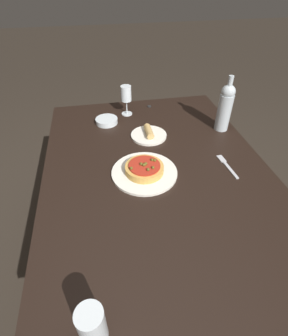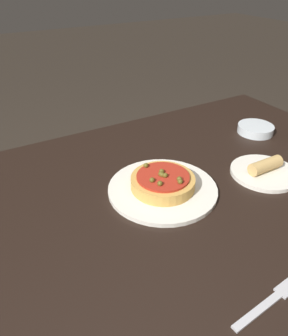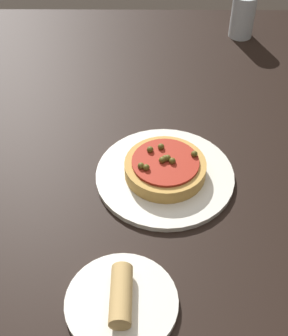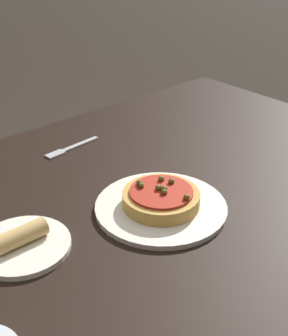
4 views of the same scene
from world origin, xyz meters
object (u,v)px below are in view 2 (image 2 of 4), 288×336
(dining_table, at_px, (169,226))
(dinner_plate, at_px, (163,189))
(fork, at_px, (272,300))
(side_bowl, at_px, (256,129))
(side_plate, at_px, (264,171))
(pizza, at_px, (163,182))

(dining_table, height_order, dinner_plate, dinner_plate)
(dinner_plate, height_order, fork, dinner_plate)
(dinner_plate, xyz_separation_m, side_bowl, (0.48, 0.13, 0.01))
(dining_table, bearing_deg, side_plate, -3.03)
(dining_table, distance_m, side_bowl, 0.54)
(side_bowl, bearing_deg, fork, -133.81)
(dinner_plate, xyz_separation_m, pizza, (-0.00, -0.00, 0.02))
(fork, bearing_deg, dining_table, 86.12)
(dining_table, bearing_deg, dinner_plate, 75.15)
(pizza, xyz_separation_m, fork, (-0.01, -0.39, -0.03))
(fork, bearing_deg, pizza, 83.53)
(side_bowl, xyz_separation_m, side_plate, (-0.18, -0.21, -0.00))
(side_bowl, distance_m, fork, 0.72)
(dining_table, bearing_deg, pizza, 75.21)
(pizza, relative_size, side_bowl, 1.35)
(side_bowl, height_order, side_plate, side_plate)
(dinner_plate, relative_size, side_bowl, 2.32)
(dining_table, xyz_separation_m, side_bowl, (0.50, 0.19, 0.08))
(side_bowl, bearing_deg, dinner_plate, -164.83)
(pizza, distance_m, side_bowl, 0.50)
(dining_table, xyz_separation_m, pizza, (0.02, 0.06, 0.10))
(side_plate, bearing_deg, dining_table, 176.97)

